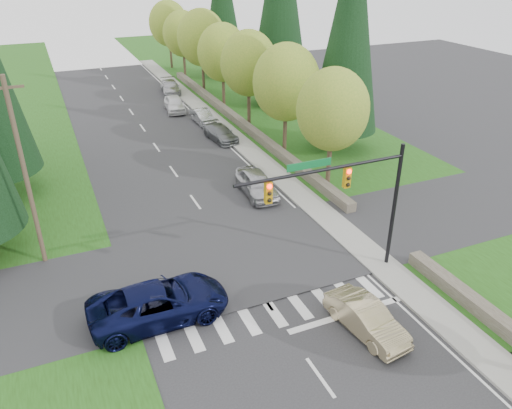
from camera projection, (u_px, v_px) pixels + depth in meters
ground at (308, 360)px, 20.44m from camera, size 120.00×120.00×0.00m
grass_east at (330, 150)px, 41.29m from camera, size 14.00×110.00×0.06m
cross_street at (237, 260)px, 26.95m from camera, size 120.00×8.00×0.10m
sidewalk_east at (253, 153)px, 40.75m from camera, size 1.80×80.00×0.13m
curb_east at (243, 154)px, 40.45m from camera, size 0.20×80.00×0.13m
stone_wall_north at (236, 119)px, 47.74m from camera, size 0.70×40.00×0.70m
traffic_signal at (349, 189)px, 23.35m from camera, size 8.70×0.37×6.80m
utility_pole at (25, 174)px, 24.49m from camera, size 1.60×0.24×10.00m
decid_tree_0 at (333, 110)px, 32.50m from camera, size 4.80×4.80×8.37m
decid_tree_1 at (286, 83)px, 38.14m from camera, size 5.20×5.20×8.80m
decid_tree_2 at (249, 63)px, 43.71m from camera, size 5.00×5.00×8.82m
decid_tree_3 at (222, 52)px, 49.56m from camera, size 5.00×5.00×8.55m
decid_tree_4 at (202, 38)px, 55.12m from camera, size 5.40×5.40×9.18m
decid_tree_5 at (183, 34)px, 60.99m from camera, size 4.80×4.80×8.30m
decid_tree_6 at (169, 24)px, 66.57m from camera, size 5.20×5.20×8.86m
conifer_e_a at (350, 26)px, 37.14m from camera, size 5.44×5.44×17.80m
conifer_e_c at (222, 0)px, 60.17m from camera, size 5.10×5.10×16.80m
sedan_champagne at (366, 318)px, 21.68m from camera, size 2.04×4.43×1.41m
suv_navy at (159, 302)px, 22.38m from camera, size 6.32×2.97×1.75m
parked_car_a at (257, 183)px, 33.72m from camera, size 2.15×4.85×1.62m
parked_car_b at (221, 133)px, 43.28m from camera, size 2.28×4.57×1.28m
parked_car_c at (203, 117)px, 47.39m from camera, size 1.58×4.03×1.31m
parked_car_d at (175, 104)px, 50.88m from camera, size 2.31×4.66×1.53m
parked_car_e at (170, 87)px, 57.09m from camera, size 2.65×5.13×1.42m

